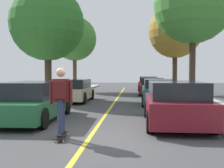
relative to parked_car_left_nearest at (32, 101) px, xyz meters
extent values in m
plane|color=#424244|center=(2.46, -2.11, -0.67)|extent=(80.00, 80.00, 0.00)
cube|color=gold|center=(2.46, 1.89, -0.67)|extent=(0.12, 39.20, 0.01)
cube|color=#1E5B33|center=(0.00, -0.04, -0.19)|extent=(1.95, 4.36, 0.61)
cube|color=black|center=(0.00, 0.07, 0.40)|extent=(1.69, 2.83, 0.57)
cylinder|color=black|center=(0.90, -1.49, -0.35)|extent=(0.23, 0.64, 0.64)
cylinder|color=black|center=(0.85, 1.45, -0.35)|extent=(0.23, 0.64, 0.64)
cylinder|color=black|center=(-0.90, 1.41, -0.35)|extent=(0.23, 0.64, 0.64)
cube|color=#BCAD89|center=(0.00, 6.25, -0.19)|extent=(1.90, 4.06, 0.61)
cube|color=black|center=(0.00, 6.33, 0.37)|extent=(1.67, 2.58, 0.51)
cylinder|color=black|center=(0.88, 4.92, -0.35)|extent=(0.22, 0.64, 0.64)
cylinder|color=black|center=(-0.89, 4.93, -0.35)|extent=(0.22, 0.64, 0.64)
cylinder|color=black|center=(0.89, 7.57, -0.35)|extent=(0.22, 0.64, 0.64)
cylinder|color=black|center=(-0.88, 7.58, -0.35)|extent=(0.22, 0.64, 0.64)
cube|color=maroon|center=(4.93, -0.39, -0.14)|extent=(1.88, 4.08, 0.70)
cube|color=black|center=(4.93, -0.49, 0.47)|extent=(1.64, 2.76, 0.52)
cylinder|color=black|center=(4.10, 0.95, -0.35)|extent=(0.23, 0.64, 0.64)
cylinder|color=black|center=(5.80, 0.93, -0.35)|extent=(0.23, 0.64, 0.64)
cylinder|color=black|center=(4.06, -1.70, -0.35)|extent=(0.23, 0.64, 0.64)
cylinder|color=black|center=(5.76, -1.72, -0.35)|extent=(0.23, 0.64, 0.64)
cube|color=#196066|center=(4.93, 5.37, -0.13)|extent=(1.83, 4.34, 0.72)
cube|color=black|center=(4.93, 5.45, 0.45)|extent=(1.59, 2.92, 0.45)
cylinder|color=black|center=(4.14, 6.84, -0.35)|extent=(0.23, 0.64, 0.64)
cylinder|color=black|center=(5.77, 6.81, -0.35)|extent=(0.23, 0.64, 0.64)
cylinder|color=black|center=(4.09, 3.94, -0.35)|extent=(0.23, 0.64, 0.64)
cylinder|color=black|center=(5.71, 3.91, -0.35)|extent=(0.23, 0.64, 0.64)
cube|color=maroon|center=(4.93, 11.50, -0.17)|extent=(1.95, 4.12, 0.64)
cube|color=black|center=(4.93, 11.49, 0.40)|extent=(1.68, 2.42, 0.49)
cylinder|color=black|center=(4.10, 12.86, -0.35)|extent=(0.24, 0.65, 0.64)
cylinder|color=black|center=(5.82, 12.81, -0.35)|extent=(0.24, 0.65, 0.64)
cylinder|color=black|center=(4.03, 10.19, -0.35)|extent=(0.24, 0.65, 0.64)
cylinder|color=black|center=(5.75, 10.14, -0.35)|extent=(0.24, 0.65, 0.64)
cube|color=maroon|center=(4.93, 16.94, -0.14)|extent=(1.95, 4.74, 0.72)
cube|color=black|center=(4.92, 16.82, 0.45)|extent=(1.69, 3.15, 0.45)
cylinder|color=black|center=(4.13, 18.61, -0.35)|extent=(0.24, 0.65, 0.64)
cylinder|color=black|center=(5.82, 18.56, -0.35)|extent=(0.24, 0.65, 0.64)
cylinder|color=black|center=(4.03, 15.33, -0.35)|extent=(0.24, 0.65, 0.64)
cylinder|color=black|center=(5.72, 15.28, -0.35)|extent=(0.24, 0.65, 0.64)
cylinder|color=#3D2D1E|center=(-1.87, 7.26, 1.09)|extent=(0.38, 0.38, 3.24)
sphere|color=#2D6B28|center=(-1.87, 7.26, 4.11)|extent=(4.66, 4.66, 4.66)
cylinder|color=#4C3823|center=(-1.87, 14.83, 1.30)|extent=(0.35, 0.35, 3.66)
sphere|color=#3D7F33|center=(-1.87, 14.83, 4.15)|extent=(4.01, 4.01, 4.01)
cylinder|color=#3D2D1E|center=(6.80, 5.97, 1.49)|extent=(0.35, 0.35, 4.05)
sphere|color=#3D7F33|center=(6.80, 5.97, 4.80)|extent=(4.33, 4.33, 4.33)
cylinder|color=#3D2D1E|center=(6.80, 12.41, 1.27)|extent=(0.37, 0.37, 3.61)
sphere|color=olive|center=(6.80, 12.41, 4.32)|extent=(4.22, 4.22, 4.22)
cylinder|color=#B2140F|center=(-1.50, 1.37, -0.26)|extent=(0.20, 0.20, 0.55)
sphere|color=#B2140F|center=(-1.50, 1.37, 0.08)|extent=(0.18, 0.18, 0.18)
cylinder|color=#38383D|center=(-1.75, 7.48, 2.03)|extent=(0.12, 0.12, 5.13)
cube|color=#EAE5C6|center=(-1.75, 7.48, 4.72)|extent=(0.36, 0.24, 0.20)
cube|color=black|center=(1.77, -2.56, -0.58)|extent=(0.32, 0.86, 0.02)
cylinder|color=beige|center=(1.63, -2.24, -0.64)|extent=(0.03, 0.06, 0.06)
cylinder|color=beige|center=(1.82, -2.22, -0.64)|extent=(0.03, 0.06, 0.06)
cylinder|color=beige|center=(1.72, -2.91, -0.64)|extent=(0.03, 0.06, 0.06)
cylinder|color=beige|center=(1.91, -2.89, -0.64)|extent=(0.03, 0.06, 0.06)
cube|color=#99999E|center=(1.73, -2.23, -0.60)|extent=(0.10, 0.05, 0.02)
cube|color=#99999E|center=(1.81, -2.90, -0.60)|extent=(0.10, 0.05, 0.02)
cube|color=black|center=(1.74, -2.35, -0.54)|extent=(0.13, 0.27, 0.06)
cube|color=black|center=(1.80, -2.78, -0.54)|extent=(0.13, 0.27, 0.06)
cylinder|color=#283351|center=(1.76, -2.44, -0.09)|extent=(0.17, 0.17, 0.85)
cylinder|color=#283351|center=(1.79, -2.68, -0.09)|extent=(0.17, 0.17, 0.85)
cube|color=#511919|center=(1.77, -2.56, 0.56)|extent=(0.42, 0.27, 0.57)
sphere|color=tan|center=(1.77, -2.56, 1.01)|extent=(0.23, 0.23, 0.23)
cylinder|color=#511919|center=(1.53, -2.60, 0.51)|extent=(0.10, 0.10, 0.58)
cylinder|color=#511919|center=(2.01, -2.53, 0.51)|extent=(0.10, 0.10, 0.58)
cube|color=#4C1414|center=(1.79, -2.76, 0.58)|extent=(0.32, 0.22, 0.44)
camera|label=1|loc=(3.62, -9.06, 0.99)|focal=42.40mm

